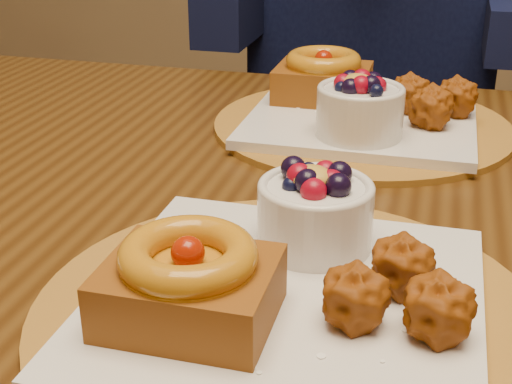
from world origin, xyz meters
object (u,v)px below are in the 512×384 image
place_setting_near (284,281)px  chair_far (358,192)px  dining_table (331,263)px  place_setting_far (359,107)px

place_setting_near → chair_far: (-0.05, 0.91, -0.33)m
dining_table → place_setting_near: (-0.00, -0.21, 0.10)m
place_setting_near → place_setting_far: bearing=90.1°
place_setting_far → place_setting_near: bearing=-89.9°
place_setting_far → chair_far: size_ratio=0.47×
chair_far → dining_table: bearing=-84.6°
dining_table → chair_far: 0.74m
dining_table → place_setting_far: place_setting_far is taller
place_setting_far → chair_far: place_setting_far is taller
dining_table → chair_far: (-0.05, 0.70, -0.23)m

